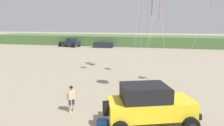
# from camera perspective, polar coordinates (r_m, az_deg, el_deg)

# --- Properties ---
(dune_ridge) EXTENTS (90.00, 9.80, 2.29)m
(dune_ridge) POSITION_cam_1_polar(r_m,az_deg,el_deg) (52.30, 15.08, 5.59)
(dune_ridge) COLOR #4C703D
(dune_ridge) RESTS_ON ground_plane
(jeep) EXTENTS (4.99, 3.74, 2.26)m
(jeep) POSITION_cam_1_polar(r_m,az_deg,el_deg) (11.54, 9.81, -10.77)
(jeep) COLOR yellow
(jeep) RESTS_ON ground_plane
(person_watching) EXTENTS (0.48, 0.47, 1.67)m
(person_watching) POSITION_cam_1_polar(r_m,az_deg,el_deg) (13.43, -10.69, -8.88)
(person_watching) COLOR tan
(person_watching) RESTS_ON ground_plane
(cooler_box) EXTENTS (0.57, 0.38, 0.38)m
(cooler_box) POSITION_cam_1_polar(r_m,az_deg,el_deg) (11.75, -2.53, -15.59)
(cooler_box) COLOR #23519E
(cooler_box) RESTS_ON ground_plane
(distant_pickup) EXTENTS (4.93, 3.39, 1.98)m
(distant_pickup) POSITION_cam_1_polar(r_m,az_deg,el_deg) (49.98, -11.10, 5.31)
(distant_pickup) COLOR #1E232D
(distant_pickup) RESTS_ON ground_plane
(distant_sedan) EXTENTS (4.29, 1.95, 1.20)m
(distant_sedan) POSITION_cam_1_polar(r_m,az_deg,el_deg) (47.46, -2.29, 4.81)
(distant_sedan) COLOR #1E232D
(distant_sedan) RESTS_ON ground_plane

